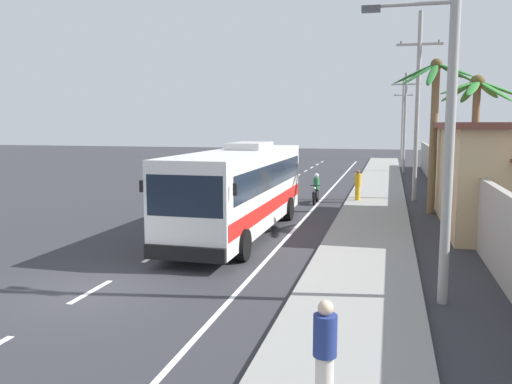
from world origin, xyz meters
name	(u,v)px	position (x,y,z in m)	size (l,w,h in m)	color
ground_plane	(87,294)	(0.00, 0.00, 0.00)	(160.00, 160.00, 0.00)	#303035
sidewalk_kerb	(370,229)	(6.80, 10.00, 0.07)	(3.20, 90.00, 0.14)	gray
lane_markings	(285,209)	(2.35, 14.73, 0.00)	(3.88, 71.00, 0.01)	white
boundary_wall	(459,191)	(10.60, 14.00, 1.26)	(0.24, 60.00, 2.51)	#9E998E
coach_bus_foreground	(241,187)	(1.80, 8.21, 1.87)	(3.05, 11.69, 3.58)	white
motorcycle_beside_bus	(316,191)	(3.60, 17.08, 0.67)	(0.56, 1.96, 1.65)	black
pedestrian_near_kerb	(325,351)	(6.64, -4.26, 1.01)	(0.36, 0.36, 1.66)	beige
pedestrian_midwalk	(358,184)	(5.80, 17.83, 1.01)	(0.36, 0.36, 1.68)	gold
utility_pole_nearest	(449,92)	(8.77, 1.47, 5.10)	(3.12, 0.24, 9.64)	#9E9E99
utility_pole_mid	(417,104)	(8.87, 19.36, 5.42)	(2.48, 0.24, 10.44)	#9E9E99
utility_pole_far	(405,120)	(8.65, 37.25, 4.60)	(2.51, 0.24, 8.73)	#9E9E99
utility_pole_distant	(403,118)	(8.80, 55.14, 4.92)	(2.26, 0.24, 9.50)	#9E9E99
palm_nearest	(476,118)	(10.65, 10.36, 4.59)	(3.10, 3.10, 6.22)	brown
palm_second	(435,108)	(9.50, 15.11, 5.11)	(3.93, 3.85, 7.41)	brown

